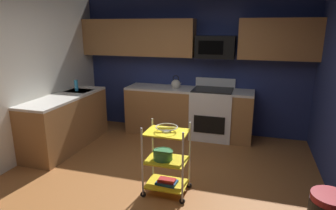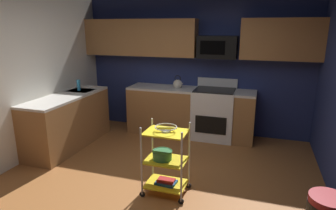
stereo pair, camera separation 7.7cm
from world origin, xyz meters
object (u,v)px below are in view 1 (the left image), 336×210
rolling_cart (167,160)px  dish_soap_bottle (76,86)px  microwave (216,47)px  oven_range (212,113)px  mixing_bowl_large (163,155)px  book_stack (167,182)px  kettle (176,84)px  fruit_bowl (167,128)px

rolling_cart → dish_soap_bottle: dish_soap_bottle is taller
microwave → rolling_cart: microwave is taller
oven_range → mixing_bowl_large: size_ratio=4.37×
book_stack → kettle: kettle is taller
oven_range → microwave: size_ratio=1.57×
oven_range → kettle: bearing=-179.7°
microwave → rolling_cart: (-0.25, -2.22, -1.25)m
book_stack → dish_soap_bottle: dish_soap_bottle is taller
kettle → dish_soap_bottle: kettle is taller
rolling_cart → book_stack: (-0.00, -0.00, -0.30)m
microwave → fruit_bowl: size_ratio=2.57×
oven_range → kettle: size_ratio=4.17×
fruit_bowl → rolling_cart: bearing=-0.9°
oven_range → kettle: kettle is taller
mixing_bowl_large → microwave: bearing=82.4°
fruit_bowl → kettle: size_ratio=1.03×
microwave → fruit_bowl: (-0.25, -2.22, -0.82)m
microwave → rolling_cart: size_ratio=0.77×
rolling_cart → fruit_bowl: 0.42m
fruit_bowl → book_stack: bearing=-7.1°
microwave → kettle: size_ratio=2.65×
rolling_cart → mixing_bowl_large: 0.08m
microwave → book_stack: (-0.25, -2.22, -1.55)m
book_stack → rolling_cart: bearing=1.2°
rolling_cart → book_stack: 0.30m
oven_range → rolling_cart: (-0.25, -2.12, -0.03)m
rolling_cart → book_stack: rolling_cart is taller
oven_range → microwave: bearing=90.3°
rolling_cart → kettle: (-0.47, 2.11, 0.54)m
oven_range → dish_soap_bottle: dish_soap_bottle is taller
mixing_bowl_large → dish_soap_bottle: (-2.09, 1.33, 0.50)m
book_stack → microwave: bearing=83.7°
book_stack → kettle: bearing=102.4°
fruit_bowl → kettle: 2.17m
microwave → dish_soap_bottle: microwave is taller
oven_range → kettle: (-0.71, -0.00, 0.52)m
oven_range → book_stack: oven_range is taller
fruit_bowl → kettle: (-0.47, 2.11, 0.12)m
microwave → rolling_cart: 2.56m
oven_range → book_stack: size_ratio=4.07×
microwave → fruit_bowl: bearing=-96.3°
microwave → kettle: 1.01m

